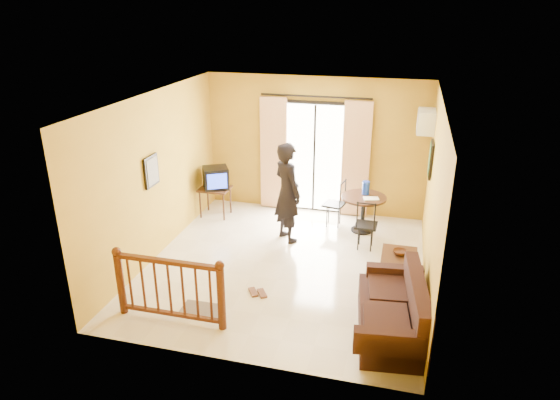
% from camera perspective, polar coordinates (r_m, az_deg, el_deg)
% --- Properties ---
extents(ground, '(5.00, 5.00, 0.00)m').
position_cam_1_polar(ground, '(8.48, 0.58, -7.45)').
color(ground, beige).
rests_on(ground, ground).
extents(room_shell, '(5.00, 5.00, 5.00)m').
position_cam_1_polar(room_shell, '(7.79, 0.62, 3.54)').
color(room_shell, white).
rests_on(room_shell, ground).
extents(balcony_door, '(2.25, 0.14, 2.46)m').
position_cam_1_polar(balcony_door, '(10.22, 3.93, 4.93)').
color(balcony_door, black).
rests_on(balcony_door, ground).
extents(tv_table, '(0.61, 0.51, 0.61)m').
position_cam_1_polar(tv_table, '(10.26, -7.44, 0.99)').
color(tv_table, black).
rests_on(tv_table, ground).
extents(television, '(0.64, 0.62, 0.44)m').
position_cam_1_polar(television, '(10.15, -7.36, 2.53)').
color(television, black).
rests_on(television, tv_table).
extents(picture_left, '(0.05, 0.42, 0.52)m').
position_cam_1_polar(picture_left, '(8.45, -14.48, 3.22)').
color(picture_left, black).
rests_on(picture_left, room_shell).
extents(dining_table, '(0.85, 0.85, 0.71)m').
position_cam_1_polar(dining_table, '(9.59, 9.52, -0.44)').
color(dining_table, black).
rests_on(dining_table, ground).
extents(water_jug, '(0.14, 0.14, 0.26)m').
position_cam_1_polar(water_jug, '(9.61, 9.78, 1.38)').
color(water_jug, '#1231AE').
rests_on(water_jug, dining_table).
extents(serving_tray, '(0.32, 0.25, 0.02)m').
position_cam_1_polar(serving_tray, '(9.43, 10.37, 0.16)').
color(serving_tray, white).
rests_on(serving_tray, dining_table).
extents(dining_chairs, '(1.14, 1.26, 0.95)m').
position_cam_1_polar(dining_chairs, '(9.56, 7.78, -4.10)').
color(dining_chairs, black).
rests_on(dining_chairs, ground).
extents(air_conditioner, '(0.31, 0.60, 0.40)m').
position_cam_1_polar(air_conditioner, '(9.35, 16.34, 8.62)').
color(air_conditioner, white).
rests_on(air_conditioner, room_shell).
extents(botanical_print, '(0.05, 0.50, 0.60)m').
position_cam_1_polar(botanical_print, '(8.85, 16.84, 4.49)').
color(botanical_print, black).
rests_on(botanical_print, room_shell).
extents(coffee_table, '(0.55, 0.99, 0.44)m').
position_cam_1_polar(coffee_table, '(8.03, 13.37, -7.50)').
color(coffee_table, black).
rests_on(coffee_table, ground).
extents(bowl, '(0.27, 0.27, 0.07)m').
position_cam_1_polar(bowl, '(8.10, 13.52, -5.82)').
color(bowl, '#512C1B').
rests_on(bowl, coffee_table).
extents(sofa, '(1.00, 1.84, 0.84)m').
position_cam_1_polar(sofa, '(6.92, 13.01, -12.47)').
color(sofa, black).
rests_on(sofa, ground).
extents(standing_person, '(0.80, 0.79, 1.86)m').
position_cam_1_polar(standing_person, '(9.00, 0.85, 0.87)').
color(standing_person, black).
rests_on(standing_person, ground).
extents(stair_balustrade, '(1.63, 0.13, 1.04)m').
position_cam_1_polar(stair_balustrade, '(7.03, -12.56, -9.45)').
color(stair_balustrade, '#471E0F').
rests_on(stair_balustrade, ground).
extents(doormat, '(0.61, 0.41, 0.02)m').
position_cam_1_polar(doormat, '(7.43, -8.96, -12.32)').
color(doormat, '#61564E').
rests_on(doormat, ground).
extents(sandals, '(0.36, 0.26, 0.03)m').
position_cam_1_polar(sandals, '(7.73, -2.57, -10.54)').
color(sandals, '#512C1B').
rests_on(sandals, ground).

